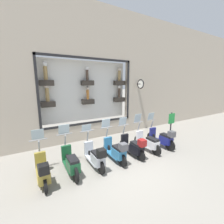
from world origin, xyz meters
name	(u,v)px	position (x,y,z in m)	size (l,w,h in m)	color
ground_plane	(124,165)	(0.00, 0.00, 0.00)	(120.00, 120.00, 0.00)	gray
building_facade	(88,73)	(3.60, 0.00, 3.80)	(1.23, 36.00, 7.47)	#ADA08E
scooter_navy_0	(162,138)	(0.44, -2.71, 0.49)	(1.81, 0.61, 1.67)	black
scooter_white_1	(148,142)	(0.50, -1.77, 0.44)	(1.80, 0.60, 1.70)	black
scooter_black_2	(134,146)	(0.43, -0.84, 0.47)	(1.80, 0.60, 1.64)	black
scooter_teal_3	(116,151)	(0.44, 0.10, 0.48)	(1.81, 0.61, 1.67)	black
scooter_silver_4	(95,156)	(0.43, 1.04, 0.47)	(1.80, 0.60, 1.54)	black
scooter_green_5	(71,162)	(0.50, 1.97, 0.45)	(1.81, 0.61, 1.67)	black
scooter_olive_6	(43,171)	(0.43, 2.91, 0.46)	(1.79, 0.61, 1.63)	black
shop_sign_post	(171,127)	(0.60, -3.51, 0.93)	(0.36, 0.45, 1.72)	#232326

